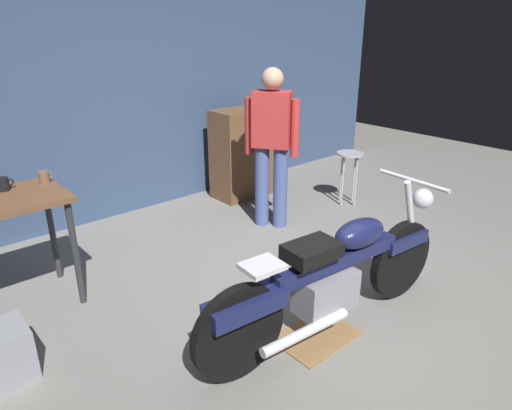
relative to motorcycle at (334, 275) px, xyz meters
name	(u,v)px	position (x,y,z in m)	size (l,w,h in m)	color
ground_plane	(320,304)	(0.17, 0.25, -0.45)	(12.00, 12.00, 0.00)	gray
back_wall	(134,74)	(0.17, 3.05, 1.10)	(8.00, 0.12, 3.10)	#384C70
motorcycle	(334,275)	(0.00, 0.00, 0.00)	(2.19, 0.60, 1.00)	black
person_standing	(272,142)	(0.93, 1.63, 0.48)	(0.39, 0.49, 1.67)	#495A94
shop_stool	(350,164)	(2.07, 1.48, 0.05)	(0.32, 0.32, 0.64)	#B2B2B7
wooden_dresser	(245,153)	(1.33, 2.55, 0.10)	(0.80, 0.47, 1.10)	brown
drip_tray	(316,336)	(-0.15, 0.00, -0.44)	(0.56, 0.40, 0.01)	olive
mug_brown_stoneware	(44,177)	(-1.23, 1.92, 0.50)	(0.11, 0.08, 0.10)	brown
mug_black_matte	(3,184)	(-1.52, 1.94, 0.50)	(0.12, 0.08, 0.10)	black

